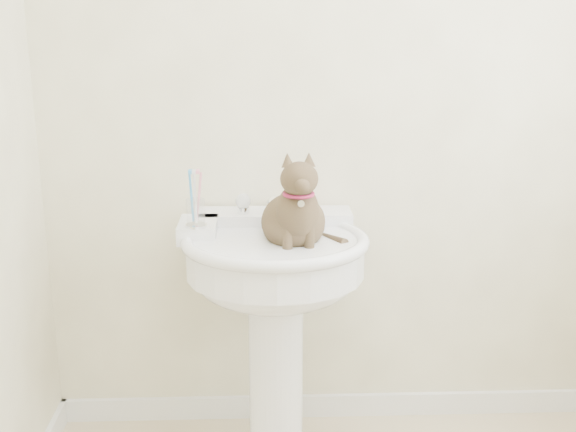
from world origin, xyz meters
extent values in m
cube|color=white|center=(0.00, 1.09, 0.04)|extent=(2.20, 0.02, 0.09)
cylinder|color=white|center=(-0.27, 0.80, 0.33)|extent=(0.18, 0.18, 0.66)
cylinder|color=white|center=(-0.27, 0.80, 0.76)|extent=(0.58, 0.58, 0.13)
ellipsoid|color=white|center=(-0.27, 0.80, 0.70)|extent=(0.54, 0.47, 0.21)
torus|color=white|center=(-0.27, 0.80, 0.82)|extent=(0.62, 0.62, 0.04)
cube|color=white|center=(-0.27, 1.01, 0.84)|extent=(0.54, 0.15, 0.06)
cube|color=white|center=(-0.53, 0.89, 0.84)|extent=(0.13, 0.19, 0.06)
cylinder|color=silver|center=(-0.27, 0.97, 0.89)|extent=(0.05, 0.05, 0.05)
cylinder|color=silver|center=(-0.27, 0.92, 0.92)|extent=(0.04, 0.04, 0.14)
sphere|color=white|center=(-0.38, 0.99, 0.91)|extent=(0.06, 0.06, 0.06)
sphere|color=white|center=(-0.16, 0.99, 0.91)|extent=(0.06, 0.06, 0.06)
cube|color=orange|center=(-0.18, 1.05, 0.88)|extent=(0.10, 0.07, 0.03)
cylinder|color=silver|center=(-0.53, 0.83, 0.87)|extent=(0.07, 0.07, 0.01)
cylinder|color=white|center=(-0.53, 0.83, 0.92)|extent=(0.06, 0.06, 0.09)
cylinder|color=#3B95D9|center=(-0.54, 0.83, 0.97)|extent=(0.01, 0.01, 0.17)
cylinder|color=white|center=(-0.53, 0.83, 0.97)|extent=(0.01, 0.01, 0.17)
cylinder|color=pink|center=(-0.52, 0.83, 0.97)|extent=(0.01, 0.01, 0.17)
ellipsoid|color=brown|center=(-0.21, 0.81, 0.88)|extent=(0.21, 0.24, 0.19)
ellipsoid|color=brown|center=(-0.21, 0.73, 0.94)|extent=(0.14, 0.13, 0.17)
ellipsoid|color=brown|center=(-0.21, 0.70, 1.05)|extent=(0.12, 0.11, 0.11)
cone|color=brown|center=(-0.24, 0.72, 1.11)|extent=(0.04, 0.04, 0.05)
cone|color=brown|center=(-0.18, 0.72, 1.11)|extent=(0.04, 0.04, 0.05)
cylinder|color=brown|center=(-0.10, 0.83, 0.82)|extent=(0.03, 0.03, 0.22)
torus|color=maroon|center=(-0.21, 0.71, 1.00)|extent=(0.10, 0.10, 0.01)
camera|label=1|loc=(-0.31, -1.44, 1.54)|focal=45.00mm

